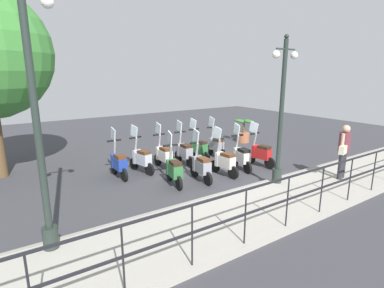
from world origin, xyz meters
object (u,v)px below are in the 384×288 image
(scooter_near_4, at_px, (174,169))
(scooter_far_1, at_px, (199,148))
(scooter_near_1, at_px, (241,156))
(scooter_far_0, at_px, (216,145))
(scooter_far_5, at_px, (119,163))
(scooter_far_2, at_px, (184,151))
(scooter_near_3, at_px, (201,166))
(scooter_far_4, at_px, (141,158))
(scooter_near_2, at_px, (224,161))
(potted_palm, at_px, (243,133))
(pedestrian_with_bag, at_px, (344,148))
(lamp_post_far, at_px, (38,135))
(scooter_near_0, at_px, (260,153))
(scooter_far_3, at_px, (164,155))
(lamp_post_near, at_px, (281,121))

(scooter_near_4, bearing_deg, scooter_far_1, -39.46)
(scooter_near_1, xyz_separation_m, scooter_far_1, (1.72, 0.53, 0.00))
(scooter_far_0, xyz_separation_m, scooter_far_5, (-0.15, 3.92, 0.00))
(scooter_near_4, height_order, scooter_far_2, same)
(scooter_near_3, distance_m, scooter_far_4, 2.07)
(scooter_near_2, relative_size, scooter_far_1, 1.00)
(potted_palm, height_order, scooter_far_5, scooter_far_5)
(pedestrian_with_bag, bearing_deg, scooter_far_5, 39.11)
(lamp_post_far, relative_size, scooter_near_0, 2.99)
(scooter_near_4, height_order, scooter_far_4, same)
(scooter_far_0, height_order, scooter_far_1, same)
(potted_palm, relative_size, scooter_far_5, 0.69)
(scooter_near_0, height_order, scooter_far_3, same)
(lamp_post_far, height_order, scooter_near_4, lamp_post_far)
(scooter_far_3, bearing_deg, scooter_far_1, -85.95)
(lamp_post_far, relative_size, scooter_near_1, 2.99)
(scooter_near_3, xyz_separation_m, scooter_far_2, (1.69, -0.46, 0.00))
(scooter_far_4, bearing_deg, lamp_post_far, 122.73)
(lamp_post_far, xyz_separation_m, scooter_far_4, (3.31, -3.24, -1.72))
(scooter_near_2, distance_m, scooter_far_4, 2.67)
(lamp_post_far, bearing_deg, scooter_far_5, -37.08)
(scooter_near_1, height_order, scooter_far_4, same)
(scooter_far_2, distance_m, scooter_far_3, 0.81)
(scooter_far_3, bearing_deg, scooter_near_0, -120.85)
(scooter_near_3, xyz_separation_m, scooter_near_4, (0.15, 0.85, 0.00))
(pedestrian_with_bag, distance_m, scooter_far_2, 5.04)
(pedestrian_with_bag, bearing_deg, scooter_near_0, 4.14)
(scooter_near_1, bearing_deg, potted_palm, -33.77)
(lamp_post_far, height_order, scooter_far_4, lamp_post_far)
(scooter_far_2, distance_m, scooter_far_4, 1.62)
(lamp_post_far, xyz_separation_m, scooter_near_3, (1.59, -4.39, -1.72))
(scooter_far_2, height_order, scooter_far_4, same)
(scooter_near_2, bearing_deg, scooter_near_3, 85.26)
(scooter_near_4, bearing_deg, potted_palm, -50.66)
(potted_palm, height_order, scooter_far_0, scooter_far_0)
(scooter_far_3, height_order, scooter_far_5, same)
(pedestrian_with_bag, relative_size, scooter_near_4, 1.03)
(scooter_near_0, distance_m, scooter_near_3, 2.55)
(lamp_post_near, height_order, scooter_far_1, lamp_post_near)
(scooter_near_2, relative_size, scooter_far_3, 1.00)
(scooter_near_0, bearing_deg, scooter_far_2, 44.55)
(scooter_near_3, bearing_deg, scooter_near_0, -83.00)
(lamp_post_far, height_order, scooter_far_2, lamp_post_far)
(scooter_far_4, height_order, scooter_far_5, same)
(scooter_near_3, relative_size, scooter_far_4, 1.00)
(scooter_near_2, distance_m, scooter_far_3, 2.10)
(scooter_near_0, xyz_separation_m, scooter_far_3, (1.66, 2.90, 0.00))
(lamp_post_far, bearing_deg, scooter_near_0, -76.72)
(pedestrian_with_bag, xyz_separation_m, scooter_far_1, (4.27, 2.12, -0.60))
(lamp_post_far, xyz_separation_m, scooter_far_1, (3.43, -5.59, -1.72))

